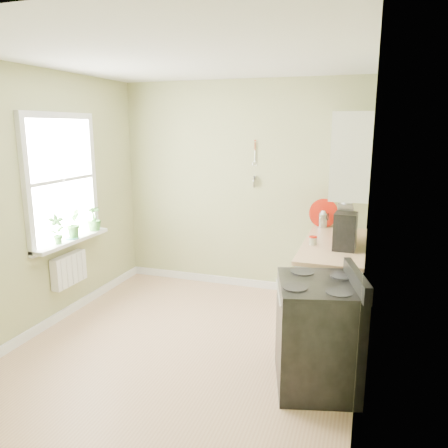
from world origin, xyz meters
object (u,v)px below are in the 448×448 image
(stove, at_px, (317,333))
(kettle, at_px, (323,219))
(coffee_maker, at_px, (345,232))
(stand_mixer, at_px, (344,225))

(stove, xyz_separation_m, kettle, (-0.19, 1.97, 0.56))
(stove, height_order, kettle, kettle)
(coffee_maker, bearing_deg, kettle, 108.30)
(stand_mixer, distance_m, coffee_maker, 0.30)
(stand_mixer, height_order, coffee_maker, stand_mixer)
(kettle, bearing_deg, stand_mixer, -66.03)
(stove, relative_size, stand_mixer, 2.32)
(coffee_maker, bearing_deg, stove, -96.87)
(stand_mixer, bearing_deg, stove, -94.33)
(stove, xyz_separation_m, stand_mixer, (0.10, 1.31, 0.64))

